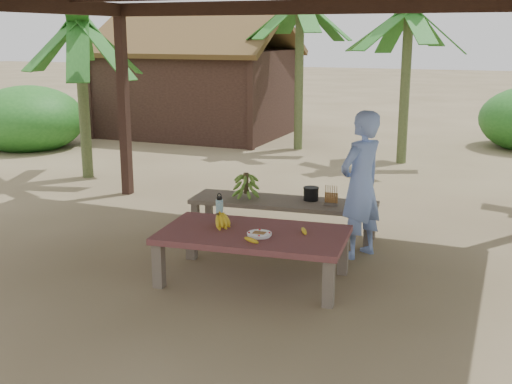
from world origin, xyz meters
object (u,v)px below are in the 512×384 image
at_px(ripe_banana_bunch, 218,219).
at_px(plate, 259,234).
at_px(work_table, 253,238).
at_px(cooking_pot, 311,194).
at_px(bench, 283,205).
at_px(water_flask, 220,209).
at_px(woman, 361,185).

height_order(ripe_banana_bunch, plate, ripe_banana_bunch).
xyz_separation_m(work_table, cooking_pot, (0.10, 1.56, 0.09)).
xyz_separation_m(work_table, bench, (-0.20, 1.43, -0.04)).
height_order(work_table, plate, plate).
xyz_separation_m(plate, water_flask, (-0.58, 0.35, 0.10)).
xyz_separation_m(water_flask, cooking_pot, (0.58, 1.32, -0.09)).
bearing_deg(bench, work_table, -87.50).
bearing_deg(work_table, water_flask, 146.96).
distance_m(work_table, cooking_pot, 1.57).
height_order(bench, cooking_pot, cooking_pot).
xyz_separation_m(work_table, plate, (0.10, -0.10, 0.08)).
relative_size(work_table, bench, 0.84).
distance_m(work_table, plate, 0.17).
bearing_deg(woman, cooking_pot, -96.71).
distance_m(bench, woman, 1.12).
bearing_deg(plate, woman, 60.22).
distance_m(plate, water_flask, 0.68).
relative_size(ripe_banana_bunch, cooking_pot, 1.43).
relative_size(cooking_pot, woman, 0.11).
relative_size(plate, woman, 0.15).
height_order(plate, cooking_pot, cooking_pot).
relative_size(water_flask, woman, 0.18).
bearing_deg(woman, bench, -81.10).
height_order(work_table, bench, work_table).
bearing_deg(woman, work_table, -8.75).
bearing_deg(bench, ripe_banana_bunch, -103.34).
relative_size(water_flask, cooking_pot, 1.63).
bearing_deg(woman, water_flask, -28.99).
xyz_separation_m(bench, ripe_banana_bunch, (-0.19, -1.40, 0.18)).
height_order(bench, water_flask, water_flask).
bearing_deg(cooking_pot, water_flask, -113.58).
xyz_separation_m(ripe_banana_bunch, plate, (0.50, -0.13, -0.06)).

